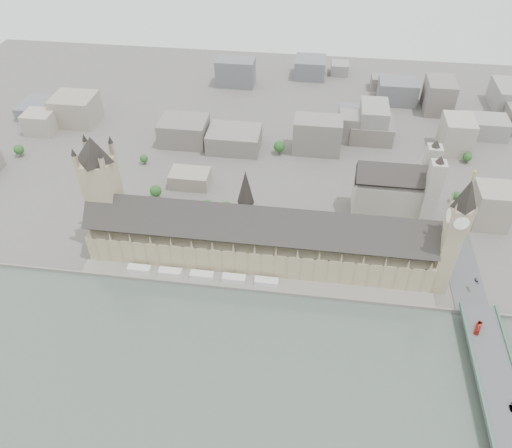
# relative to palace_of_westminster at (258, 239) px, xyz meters

# --- Properties ---
(ground) EXTENTS (900.00, 900.00, 0.00)m
(ground) POSITION_rel_palace_of_westminster_xyz_m (0.00, -19.70, -22.71)
(ground) COLOR #595651
(ground) RESTS_ON ground
(embankment_wall) EXTENTS (600.00, 1.50, 3.00)m
(embankment_wall) POSITION_rel_palace_of_westminster_xyz_m (0.00, -34.70, -21.21)
(embankment_wall) COLOR slate
(embankment_wall) RESTS_ON ground
(river_terrace) EXTENTS (270.00, 15.00, 2.00)m
(river_terrace) POSITION_rel_palace_of_westminster_xyz_m (0.00, -27.20, -21.71)
(river_terrace) COLOR slate
(river_terrace) RESTS_ON ground
(terrace_tents) EXTENTS (118.00, 7.00, 4.00)m
(terrace_tents) POSITION_rel_palace_of_westminster_xyz_m (-40.00, -26.70, -18.71)
(terrace_tents) COLOR silver
(terrace_tents) RESTS_ON river_terrace
(palace_of_westminster) EXTENTS (265.00, 40.73, 55.44)m
(palace_of_westminster) POSITION_rel_palace_of_westminster_xyz_m (0.00, 0.00, 0.00)
(palace_of_westminster) COLOR tan
(palace_of_westminster) RESTS_ON ground
(elizabeth_tower) EXTENTS (17.00, 17.00, 107.50)m
(elizabeth_tower) POSITION_rel_palace_of_westminster_xyz_m (138.00, -11.70, 35.38)
(elizabeth_tower) COLOR tan
(elizabeth_tower) RESTS_ON ground
(victoria_tower) EXTENTS (30.00, 30.00, 100.00)m
(victoria_tower) POSITION_rel_palace_of_westminster_xyz_m (-122.00, 6.30, 32.50)
(victoria_tower) COLOR tan
(victoria_tower) RESTS_ON ground
(central_tower) EXTENTS (13.00, 13.00, 48.00)m
(central_tower) POSITION_rel_palace_of_westminster_xyz_m (-10.00, 6.30, 35.21)
(central_tower) COLOR tan
(central_tower) RESTS_ON ground
(westminster_bridge) EXTENTS (25.00, 325.00, 10.25)m
(westminster_bridge) POSITION_rel_palace_of_westminster_xyz_m (162.00, -107.20, -17.58)
(westminster_bridge) COLOR #474749
(westminster_bridge) RESTS_ON ground
(westminster_abbey) EXTENTS (68.00, 36.00, 64.00)m
(westminster_abbey) POSITION_rel_palace_of_westminster_xyz_m (110.92, 75.30, 2.38)
(westminster_abbey) COLOR #A49F93
(westminster_abbey) RESTS_ON ground
(city_skyline_inland) EXTENTS (720.00, 360.00, 38.00)m
(city_skyline_inland) POSITION_rel_palace_of_westminster_xyz_m (0.00, 225.30, -3.71)
(city_skyline_inland) COLOR gray
(city_skyline_inland) RESTS_ON ground
(park_trees) EXTENTS (110.00, 30.00, 15.00)m
(park_trees) POSITION_rel_palace_of_westminster_xyz_m (-10.00, 40.30, -15.21)
(park_trees) COLOR #1E4719
(park_trees) RESTS_ON ground
(red_bus_north) EXTENTS (7.08, 11.59, 3.20)m
(red_bus_north) POSITION_rel_palace_of_westminster_xyz_m (157.54, -56.90, -10.86)
(red_bus_north) COLOR #B22114
(red_bus_north) RESTS_ON westminster_bridge
(car_silver) EXTENTS (1.57, 4.15, 1.35)m
(car_silver) POSITION_rel_palace_of_westminster_xyz_m (165.26, -114.13, -11.78)
(car_silver) COLOR gray
(car_silver) RESTS_ON westminster_bridge
(car_approach) EXTENTS (3.00, 5.81, 1.61)m
(car_approach) POSITION_rel_palace_of_westminster_xyz_m (165.39, -11.71, -11.65)
(car_approach) COLOR gray
(car_approach) RESTS_ON westminster_bridge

